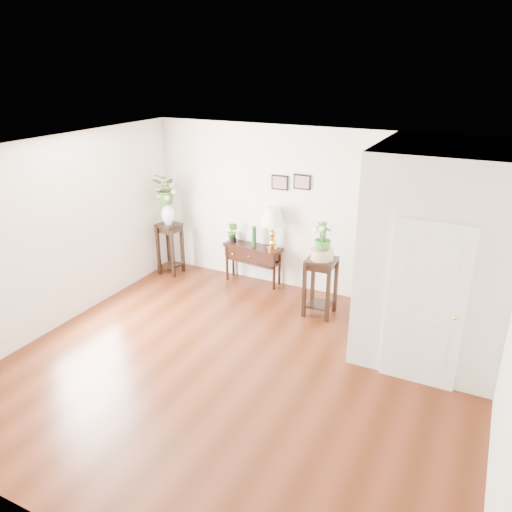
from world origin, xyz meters
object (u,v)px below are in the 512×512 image
Objects in this scene: table_lamp at (273,230)px; plant_stand_b at (320,287)px; plant_stand_a at (170,249)px; console_table at (253,264)px.

table_lamp reaches higher than plant_stand_b.
plant_stand_a is (-1.95, -0.30, -0.57)m from table_lamp.
console_table is 1.09× the size of plant_stand_a.
table_lamp is 0.80× the size of plant_stand_b.
plant_stand_b reaches higher than console_table.
plant_stand_b is (3.06, -0.33, -0.02)m from plant_stand_a.
console_table is 0.80m from table_lamp.
plant_stand_a is at bearing -171.25° from table_lamp.
plant_stand_a reaches higher than plant_stand_b.
plant_stand_a is (-1.57, -0.30, 0.13)m from console_table.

